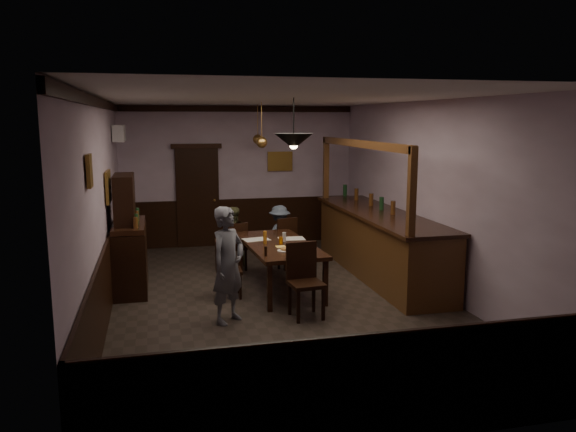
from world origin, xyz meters
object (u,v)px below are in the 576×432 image
object	(u,v)px
person_seated_left	(233,237)
sideboard	(129,244)
chair_far_right	(284,240)
pendant_brass_far	(258,139)
chair_far_left	(236,244)
person_standing	(228,265)
person_seated_right	(280,235)
chair_side	(224,267)
soda_can	(281,241)
dining_table	(279,247)
bar_counter	(379,242)
pendant_brass_mid	(262,142)
pendant_iron	(294,141)
chair_near	(304,276)
coffee_cup	(310,247)

from	to	relation	value
person_seated_left	sideboard	xyz separation A→B (m)	(-1.79, -1.02, 0.18)
chair_far_right	pendant_brass_far	world-z (taller)	pendant_brass_far
chair_far_left	person_standing	distance (m)	2.62
person_standing	person_seated_right	distance (m)	3.18
chair_side	sideboard	distance (m)	1.62
pendant_brass_far	chair_side	bearing A→B (deg)	-109.87
chair_far_left	soda_can	size ratio (longest dim) A/B	7.39
dining_table	soda_can	world-z (taller)	soda_can
bar_counter	pendant_brass_far	size ratio (longest dim) A/B	5.19
sideboard	pendant_brass_mid	distance (m)	2.90
person_seated_left	chair_far_left	bearing A→B (deg)	81.58
chair_far_right	pendant_brass_mid	xyz separation A→B (m)	(-0.41, 0.02, 1.79)
dining_table	person_seated_left	xyz separation A→B (m)	(-0.53, 1.52, -0.12)
pendant_iron	pendant_brass_mid	size ratio (longest dim) A/B	0.88
person_seated_right	pendant_iron	size ratio (longest dim) A/B	1.56
pendant_iron	pendant_brass_mid	bearing A→B (deg)	91.51
bar_counter	chair_near	bearing A→B (deg)	-136.87
chair_far_right	person_seated_left	size ratio (longest dim) A/B	0.83
person_seated_left	pendant_brass_mid	world-z (taller)	pendant_brass_mid
pendant_brass_far	bar_counter	bearing A→B (deg)	-54.96
sideboard	bar_counter	bearing A→B (deg)	-1.62
chair_side	person_seated_left	xyz separation A→B (m)	(0.38, 1.77, 0.08)
pendant_iron	chair_near	bearing A→B (deg)	-87.29
person_seated_left	pendant_iron	world-z (taller)	pendant_iron
soda_can	pendant_iron	xyz separation A→B (m)	(0.03, -0.71, 1.59)
person_seated_right	pendant_iron	world-z (taller)	pendant_iron
pendant_iron	dining_table	bearing A→B (deg)	93.08
soda_can	pendant_brass_mid	size ratio (longest dim) A/B	0.15
person_standing	sideboard	distance (m)	2.25
chair_far_left	chair_side	xyz separation A→B (m)	(-0.40, -1.49, 0.00)
chair_near	sideboard	size ratio (longest dim) A/B	0.55
dining_table	person_standing	bearing A→B (deg)	-126.95
chair_far_left	chair_near	distance (m)	2.63
soda_can	pendant_iron	size ratio (longest dim) A/B	0.17
person_seated_right	chair_near	bearing A→B (deg)	64.41
chair_far_left	person_seated_right	bearing A→B (deg)	-169.40
chair_far_right	chair_side	xyz separation A→B (m)	(-1.31, -1.54, -0.03)
person_standing	soda_can	xyz separation A→B (m)	(1.00, 1.22, 0.02)
coffee_cup	pendant_brass_far	xyz separation A→B (m)	(-0.17, 3.35, 1.50)
soda_can	person_seated_right	bearing A→B (deg)	78.09
dining_table	bar_counter	world-z (taller)	bar_counter
dining_table	soda_can	xyz separation A→B (m)	(0.02, -0.09, 0.12)
person_seated_right	sideboard	bearing A→B (deg)	1.99
coffee_cup	dining_table	bearing A→B (deg)	119.44
person_seated_left	chair_side	bearing A→B (deg)	64.70
chair_side	bar_counter	size ratio (longest dim) A/B	0.21
soda_can	sideboard	bearing A→B (deg)	165.87
pendant_brass_mid	bar_counter	bearing A→B (deg)	-26.24
soda_can	chair_far_right	bearing A→B (deg)	74.65
chair_far_left	person_standing	xyz separation A→B (m)	(-0.47, -2.56, 0.30)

